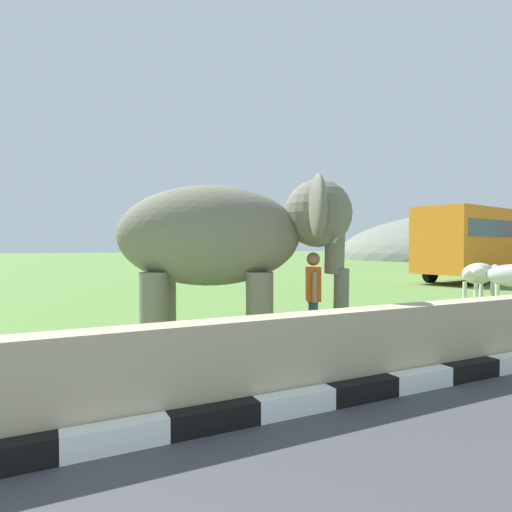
% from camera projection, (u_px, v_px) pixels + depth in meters
% --- Properties ---
extents(barrier_parapet, '(28.00, 0.36, 1.00)m').
position_uv_depth(barrier_parapet, '(213.00, 370.00, 4.43)').
color(barrier_parapet, tan).
rests_on(barrier_parapet, ground_plane).
extents(elephant, '(4.02, 3.25, 2.90)m').
position_uv_depth(elephant, '(230.00, 238.00, 7.37)').
color(elephant, '#6D6B5A').
rests_on(elephant, ground_plane).
extents(person_handler, '(0.40, 0.63, 1.66)m').
position_uv_depth(person_handler, '(313.00, 294.00, 7.47)').
color(person_handler, navy).
rests_on(person_handler, ground_plane).
extents(bus_orange, '(9.61, 4.42, 3.50)m').
position_uv_depth(bus_orange, '(484.00, 239.00, 21.54)').
color(bus_orange, orange).
rests_on(bus_orange, ground_plane).
extents(cow_near, '(1.91, 0.75, 1.23)m').
position_uv_depth(cow_near, '(480.00, 274.00, 13.48)').
color(cow_near, beige).
rests_on(cow_near, ground_plane).
extents(hill_east, '(42.77, 34.22, 12.94)m').
position_uv_depth(hill_east, '(483.00, 258.00, 59.77)').
color(hill_east, slate).
rests_on(hill_east, ground_plane).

